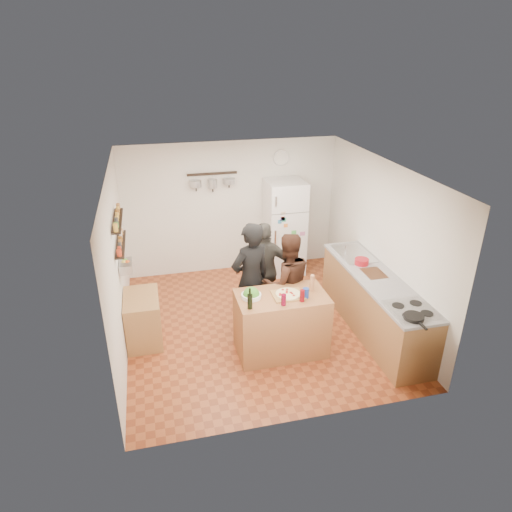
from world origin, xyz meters
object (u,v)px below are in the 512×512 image
object	(u,v)px
wine_bottle	(250,302)
salt_canister	(306,293)
person_center	(287,283)
red_bowl	(362,262)
pepper_mill	(312,284)
wall_clock	(281,158)
person_left	(251,279)
counter_run	(374,304)
side_table	(143,319)
person_back	(265,270)
prep_island	(281,324)
fridge	(284,227)
skillet	(414,317)
salad_bowl	(251,296)

from	to	relation	value
wine_bottle	salt_canister	size ratio (longest dim) A/B	1.46
person_center	red_bowl	distance (m)	1.27
pepper_mill	wall_clock	xyz separation A→B (m)	(0.34, 2.77, 1.14)
person_left	counter_run	size ratio (longest dim) A/B	0.68
wine_bottle	person_left	world-z (taller)	person_left
wine_bottle	side_table	size ratio (longest dim) A/B	0.25
wine_bottle	side_table	xyz separation A→B (m)	(-1.40, 0.95, -0.65)
person_back	wall_clock	size ratio (longest dim) A/B	5.25
salt_canister	red_bowl	world-z (taller)	salt_canister
prep_island	fridge	distance (m)	2.65
person_center	side_table	xyz separation A→B (m)	(-2.14, 0.21, -0.43)
wall_clock	red_bowl	bearing A→B (deg)	-72.19
salt_canister	side_table	world-z (taller)	salt_canister
fridge	prep_island	bearing A→B (deg)	-107.51
pepper_mill	person_left	size ratio (longest dim) A/B	0.11
wine_bottle	counter_run	bearing A→B (deg)	11.40
red_bowl	side_table	bearing A→B (deg)	178.49
counter_run	side_table	distance (m)	3.48
counter_run	wine_bottle	bearing A→B (deg)	-168.60
fridge	wall_clock	bearing A→B (deg)	90.00
person_left	person_center	xyz separation A→B (m)	(0.54, -0.08, -0.09)
person_left	skillet	bearing A→B (deg)	117.46
prep_island	person_back	world-z (taller)	person_back
person_left	fridge	xyz separation A→B (m)	(1.09, 1.89, 0.01)
wall_clock	side_table	world-z (taller)	wall_clock
salad_bowl	fridge	world-z (taller)	fridge
pepper_mill	person_left	distance (m)	0.94
skillet	wall_clock	distance (m)	4.02
wine_bottle	prep_island	bearing A→B (deg)	23.75
pepper_mill	salt_canister	size ratio (longest dim) A/B	1.45
wine_bottle	counter_run	xyz separation A→B (m)	(2.04, 0.41, -0.56)
salad_bowl	skillet	bearing A→B (deg)	-28.48
pepper_mill	fridge	size ratio (longest dim) A/B	0.11
salt_canister	wall_clock	world-z (taller)	wall_clock
wine_bottle	wall_clock	distance (m)	3.49
person_left	person_back	bearing A→B (deg)	-147.09
salad_bowl	person_center	distance (m)	0.82
pepper_mill	counter_run	bearing A→B (deg)	7.38
person_center	skillet	world-z (taller)	person_center
person_left	skillet	size ratio (longest dim) A/B	7.00
person_back	skillet	xyz separation A→B (m)	(1.40, -2.02, 0.16)
skillet	side_table	xyz separation A→B (m)	(-3.34, 1.69, -0.58)
salt_canister	red_bowl	distance (m)	1.41
counter_run	red_bowl	distance (m)	0.69
salad_bowl	salt_canister	distance (m)	0.74
person_center	side_table	bearing A→B (deg)	-8.06
person_back	wall_clock	world-z (taller)	wall_clock
person_left	side_table	size ratio (longest dim) A/B	2.22
wine_bottle	person_back	size ratio (longest dim) A/B	0.13
red_bowl	fridge	size ratio (longest dim) A/B	0.12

